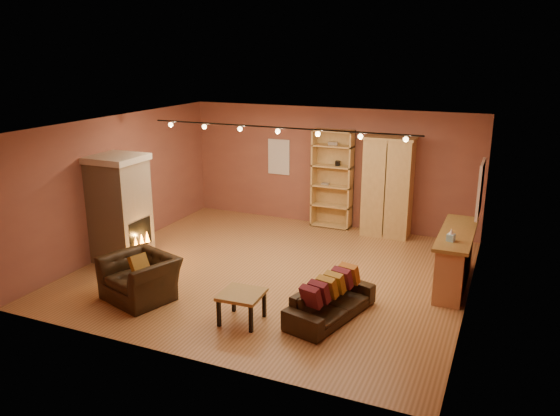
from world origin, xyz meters
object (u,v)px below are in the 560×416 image
at_px(loveseat, 331,296).
at_px(fireplace, 120,208).
at_px(bookcase, 333,178).
at_px(coffee_table, 242,297).
at_px(bar_counter, 455,258).
at_px(armchair, 140,271).
at_px(armoire, 388,187).

bearing_deg(loveseat, fireplace, 95.72).
height_order(bookcase, coffee_table, bookcase).
distance_m(fireplace, bar_counter, 6.40).
bearing_deg(coffee_table, armchair, 178.33).
xyz_separation_m(bar_counter, loveseat, (-1.63, -2.04, -0.15)).
relative_size(fireplace, armoire, 0.94).
xyz_separation_m(armchair, coffee_table, (1.95, -0.06, -0.09)).
relative_size(fireplace, bar_counter, 1.01).
height_order(loveseat, armchair, armchair).
distance_m(armoire, coffee_table, 5.14).
relative_size(fireplace, coffee_table, 3.17).
xyz_separation_m(bookcase, coffee_table, (0.23, -5.13, -0.76)).
bearing_deg(bookcase, armchair, -108.71).
xyz_separation_m(fireplace, bookcase, (3.17, 3.73, 0.12)).
relative_size(bar_counter, armchair, 1.61).
bearing_deg(bar_counter, loveseat, -128.55).
distance_m(bookcase, coffee_table, 5.20).
bearing_deg(armoire, fireplace, -141.63).
relative_size(armoire, armchair, 1.72).
bearing_deg(bar_counter, coffee_table, -136.17).
bearing_deg(armoire, bar_counter, -52.19).
bearing_deg(armchair, fireplace, 154.82).
bearing_deg(armchair, bar_counter, 46.87).
bearing_deg(loveseat, armoire, 16.12).
xyz_separation_m(armoire, coffee_table, (-1.10, -4.97, -0.72)).
bearing_deg(coffee_table, bar_counter, 43.83).
relative_size(bookcase, coffee_table, 3.46).
xyz_separation_m(fireplace, loveseat, (4.61, -0.72, -0.70)).
relative_size(loveseat, armchair, 1.36).
xyz_separation_m(fireplace, bar_counter, (6.24, 1.32, -0.55)).
bearing_deg(coffee_table, bookcase, 92.61).
xyz_separation_m(fireplace, armoire, (4.50, 3.56, 0.07)).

